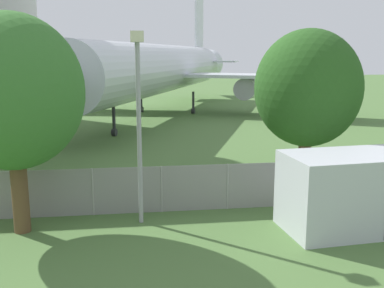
% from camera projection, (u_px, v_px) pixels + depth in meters
% --- Properties ---
extents(perimeter_fence, '(56.07, 0.07, 1.79)m').
position_uv_depth(perimeter_fence, '(161.00, 189.00, 16.94)').
color(perimeter_fence, gray).
rests_on(perimeter_fence, ground).
extents(airplane, '(36.73, 45.44, 13.76)m').
position_uv_depth(airplane, '(163.00, 69.00, 43.92)').
color(airplane, silver).
rests_on(airplane, ground).
extents(portable_cabin, '(5.05, 2.93, 2.64)m').
position_uv_depth(portable_cabin, '(356.00, 192.00, 15.23)').
color(portable_cabin, silver).
rests_on(portable_cabin, ground).
extents(tree_near_hangar, '(4.67, 4.67, 7.01)m').
position_uv_depth(tree_near_hangar, '(308.00, 89.00, 19.63)').
color(tree_near_hangar, brown).
rests_on(tree_near_hangar, ground).
extents(tree_behind_benches, '(4.57, 4.57, 7.24)m').
position_uv_depth(tree_behind_benches, '(12.00, 93.00, 14.30)').
color(tree_behind_benches, brown).
rests_on(tree_behind_benches, ground).
extents(light_mast, '(0.44, 0.44, 6.65)m').
position_uv_depth(light_mast, '(139.00, 107.00, 15.26)').
color(light_mast, '#99999E').
rests_on(light_mast, ground).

